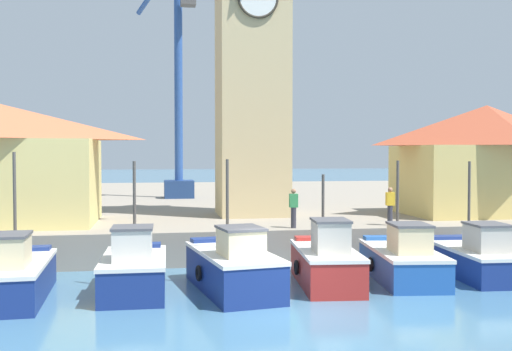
{
  "coord_description": "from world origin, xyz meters",
  "views": [
    {
      "loc": [
        -3.78,
        -16.41,
        4.46
      ],
      "look_at": [
        0.49,
        8.77,
        3.5
      ],
      "focal_mm": 42.0,
      "sensor_mm": 36.0,
      "label": 1
    }
  ],
  "objects_px": {
    "dock_worker_along_quay": "(294,207)",
    "port_crane_near": "(178,111)",
    "fishing_boat_center": "(326,262)",
    "fishing_boat_mid_left": "(233,267)",
    "fishing_boat_left_inner": "(134,269)",
    "fishing_boat_mid_right": "(402,260)",
    "fishing_boat_left_outer": "(12,276)",
    "fishing_boat_right_inner": "(477,258)",
    "clock_tower": "(252,60)",
    "dock_worker_near_tower": "(390,206)",
    "warehouse_right": "(486,158)"
  },
  "relations": [
    {
      "from": "fishing_boat_mid_right",
      "to": "dock_worker_near_tower",
      "type": "distance_m",
      "value": 4.8
    },
    {
      "from": "dock_worker_along_quay",
      "to": "fishing_boat_mid_left",
      "type": "bearing_deg",
      "value": -122.74
    },
    {
      "from": "fishing_boat_left_outer",
      "to": "dock_worker_near_tower",
      "type": "bearing_deg",
      "value": 19.59
    },
    {
      "from": "fishing_boat_left_inner",
      "to": "warehouse_right",
      "type": "relative_size",
      "value": 0.5
    },
    {
      "from": "fishing_boat_left_inner",
      "to": "fishing_boat_right_inner",
      "type": "bearing_deg",
      "value": 2.75
    },
    {
      "from": "fishing_boat_left_inner",
      "to": "fishing_boat_mid_right",
      "type": "distance_m",
      "value": 9.26
    },
    {
      "from": "port_crane_near",
      "to": "fishing_boat_left_outer",
      "type": "bearing_deg",
      "value": -104.75
    },
    {
      "from": "fishing_boat_mid_right",
      "to": "dock_worker_near_tower",
      "type": "height_order",
      "value": "fishing_boat_mid_right"
    },
    {
      "from": "warehouse_right",
      "to": "port_crane_near",
      "type": "bearing_deg",
      "value": 137.68
    },
    {
      "from": "fishing_boat_mid_right",
      "to": "dock_worker_near_tower",
      "type": "bearing_deg",
      "value": 73.22
    },
    {
      "from": "fishing_boat_mid_right",
      "to": "clock_tower",
      "type": "relative_size",
      "value": 0.32
    },
    {
      "from": "fishing_boat_right_inner",
      "to": "dock_worker_along_quay",
      "type": "xyz_separation_m",
      "value": [
        -5.84,
        4.06,
        1.54
      ]
    },
    {
      "from": "dock_worker_along_quay",
      "to": "port_crane_near",
      "type": "bearing_deg",
      "value": 102.86
    },
    {
      "from": "port_crane_near",
      "to": "fishing_boat_mid_left",
      "type": "bearing_deg",
      "value": -87.76
    },
    {
      "from": "fishing_boat_mid_right",
      "to": "warehouse_right",
      "type": "bearing_deg",
      "value": 45.58
    },
    {
      "from": "fishing_boat_left_outer",
      "to": "dock_worker_along_quay",
      "type": "height_order",
      "value": "fishing_boat_left_outer"
    },
    {
      "from": "fishing_boat_left_inner",
      "to": "fishing_boat_mid_left",
      "type": "height_order",
      "value": "fishing_boat_mid_left"
    },
    {
      "from": "fishing_boat_left_outer",
      "to": "port_crane_near",
      "type": "distance_m",
      "value": 24.15
    },
    {
      "from": "fishing_boat_center",
      "to": "fishing_boat_mid_right",
      "type": "height_order",
      "value": "fishing_boat_mid_right"
    },
    {
      "from": "fishing_boat_mid_right",
      "to": "fishing_boat_right_inner",
      "type": "xyz_separation_m",
      "value": [
        2.88,
        0.1,
        -0.03
      ]
    },
    {
      "from": "fishing_boat_left_inner",
      "to": "fishing_boat_mid_left",
      "type": "bearing_deg",
      "value": -4.45
    },
    {
      "from": "fishing_boat_mid_left",
      "to": "fishing_boat_right_inner",
      "type": "height_order",
      "value": "fishing_boat_mid_left"
    },
    {
      "from": "fishing_boat_mid_right",
      "to": "port_crane_near",
      "type": "xyz_separation_m",
      "value": [
        -6.97,
        21.77,
        6.67
      ]
    },
    {
      "from": "fishing_boat_right_inner",
      "to": "port_crane_near",
      "type": "bearing_deg",
      "value": 114.46
    },
    {
      "from": "clock_tower",
      "to": "warehouse_right",
      "type": "relative_size",
      "value": 1.87
    },
    {
      "from": "fishing_boat_left_outer",
      "to": "warehouse_right",
      "type": "xyz_separation_m",
      "value": [
        20.87,
        8.84,
        3.47
      ]
    },
    {
      "from": "fishing_boat_left_outer",
      "to": "fishing_boat_mid_left",
      "type": "relative_size",
      "value": 0.94
    },
    {
      "from": "fishing_boat_mid_left",
      "to": "port_crane_near",
      "type": "height_order",
      "value": "port_crane_near"
    },
    {
      "from": "fishing_boat_left_inner",
      "to": "fishing_boat_mid_left",
      "type": "distance_m",
      "value": 3.16
    },
    {
      "from": "fishing_boat_center",
      "to": "dock_worker_along_quay",
      "type": "xyz_separation_m",
      "value": [
        -0.07,
        4.53,
        1.43
      ]
    },
    {
      "from": "dock_worker_near_tower",
      "to": "clock_tower",
      "type": "bearing_deg",
      "value": 134.56
    },
    {
      "from": "clock_tower",
      "to": "port_crane_near",
      "type": "relative_size",
      "value": 0.97
    },
    {
      "from": "fishing_boat_left_inner",
      "to": "fishing_boat_right_inner",
      "type": "xyz_separation_m",
      "value": [
        12.13,
        0.58,
        -0.08
      ]
    },
    {
      "from": "fishing_boat_left_outer",
      "to": "dock_worker_near_tower",
      "type": "distance_m",
      "value": 15.15
    },
    {
      "from": "port_crane_near",
      "to": "fishing_boat_left_inner",
      "type": "bearing_deg",
      "value": -95.83
    },
    {
      "from": "fishing_boat_right_inner",
      "to": "warehouse_right",
      "type": "height_order",
      "value": "warehouse_right"
    },
    {
      "from": "fishing_boat_left_inner",
      "to": "fishing_boat_mid_left",
      "type": "relative_size",
      "value": 0.82
    },
    {
      "from": "fishing_boat_mid_left",
      "to": "dock_worker_along_quay",
      "type": "relative_size",
      "value": 3.25
    },
    {
      "from": "clock_tower",
      "to": "fishing_boat_mid_right",
      "type": "bearing_deg",
      "value": -68.31
    },
    {
      "from": "fishing_boat_mid_right",
      "to": "port_crane_near",
      "type": "bearing_deg",
      "value": 107.76
    },
    {
      "from": "fishing_boat_center",
      "to": "fishing_boat_left_inner",
      "type": "bearing_deg",
      "value": -179.04
    },
    {
      "from": "fishing_boat_left_inner",
      "to": "fishing_boat_left_outer",
      "type": "bearing_deg",
      "value": -176.78
    },
    {
      "from": "fishing_boat_left_outer",
      "to": "fishing_boat_left_inner",
      "type": "relative_size",
      "value": 1.15
    },
    {
      "from": "fishing_boat_left_outer",
      "to": "fishing_boat_mid_left",
      "type": "xyz_separation_m",
      "value": [
        6.79,
        -0.04,
        0.06
      ]
    },
    {
      "from": "clock_tower",
      "to": "warehouse_right",
      "type": "distance_m",
      "value": 12.83
    },
    {
      "from": "dock_worker_near_tower",
      "to": "fishing_boat_mid_left",
      "type": "bearing_deg",
      "value": -145.5
    },
    {
      "from": "fishing_boat_mid_left",
      "to": "fishing_boat_center",
      "type": "relative_size",
      "value": 1.11
    },
    {
      "from": "fishing_boat_left_outer",
      "to": "fishing_boat_mid_left",
      "type": "height_order",
      "value": "fishing_boat_left_outer"
    },
    {
      "from": "warehouse_right",
      "to": "port_crane_near",
      "type": "xyz_separation_m",
      "value": [
        -14.96,
        13.62,
        3.18
      ]
    },
    {
      "from": "fishing_boat_center",
      "to": "fishing_boat_mid_left",
      "type": "bearing_deg",
      "value": -173.76
    }
  ]
}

